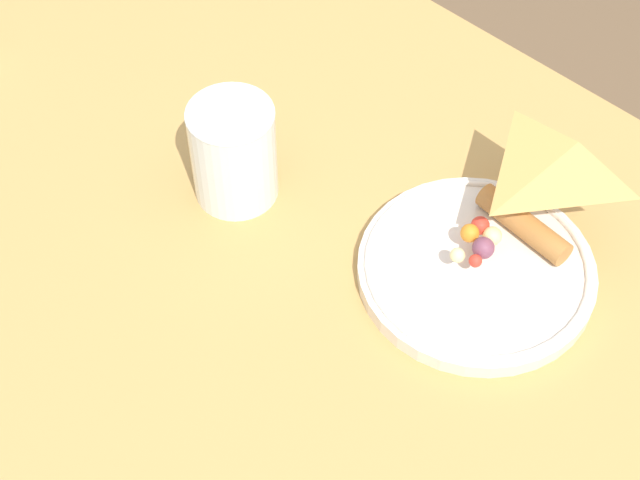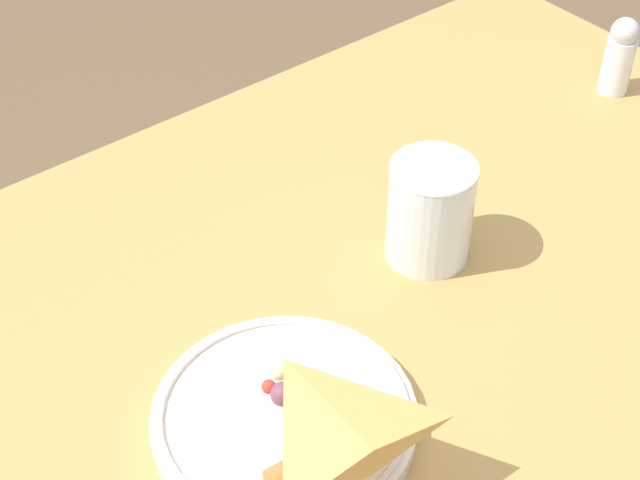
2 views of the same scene
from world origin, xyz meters
The scene contains 3 objects.
dining_table centered at (0.00, 0.00, 0.65)m, with size 1.28×0.72×0.76m.
plate_pizza centered at (0.08, 0.08, 0.77)m, with size 0.22×0.22×0.05m.
milk_glass centered at (-0.15, -0.01, 0.81)m, with size 0.08×0.08×0.11m.
Camera 1 is at (0.36, -0.41, 1.48)m, focal length 55.00 mm.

